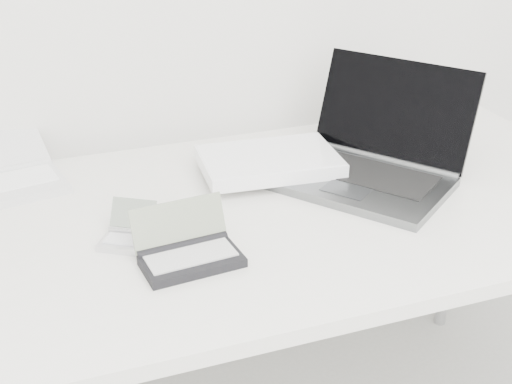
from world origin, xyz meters
name	(u,v)px	position (x,y,z in m)	size (l,w,h in m)	color
desk	(263,227)	(0.00, 1.55, 0.68)	(1.60, 0.80, 0.73)	white
laptop_large	(328,161)	(0.19, 1.64, 0.77)	(0.60, 0.49, 0.24)	slate
netbook_open_white	(4,176)	(-0.49, 1.85, 0.75)	(0.28, 0.33, 0.08)	silver
pda_silver	(127,235)	(-0.29, 1.51, 0.74)	(0.13, 0.13, 0.07)	silver
palmtop_charcoal	(188,251)	(-0.20, 1.40, 0.75)	(0.19, 0.14, 0.09)	black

